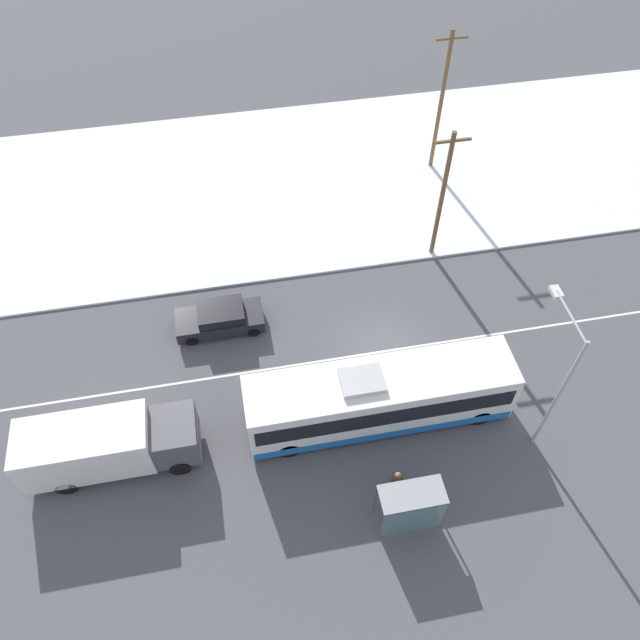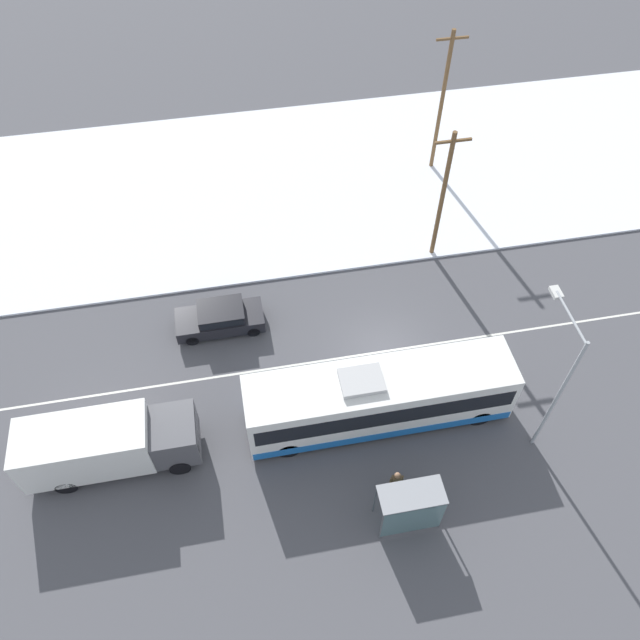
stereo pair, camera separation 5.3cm
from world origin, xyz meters
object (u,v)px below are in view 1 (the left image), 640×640
object	(u,v)px
streetlamp	(558,371)
utility_pole_roadside	(442,195)
bus_shelter	(413,508)
sedan_car	(220,317)
city_bus	(379,397)
pedestrian_at_stop	(397,480)
utility_pole_snowlot	(441,101)
box_truck	(106,445)

from	to	relation	value
streetlamp	utility_pole_roadside	world-z (taller)	utility_pole_roadside
bus_shelter	streetlamp	distance (m)	7.76
sedan_car	utility_pole_roadside	world-z (taller)	utility_pole_roadside
streetlamp	city_bus	bearing A→B (deg)	163.36
pedestrian_at_stop	utility_pole_snowlot	bearing A→B (deg)	69.19
utility_pole_roadside	sedan_car	bearing A→B (deg)	-165.36
pedestrian_at_stop	bus_shelter	distance (m)	1.66
streetlamp	utility_pole_roadside	distance (m)	11.53
sedan_car	box_truck	bearing A→B (deg)	51.43
sedan_car	streetlamp	xyz separation A→B (m)	(12.89, -8.36, 3.92)
city_bus	sedan_car	bearing A→B (deg)	135.09
bus_shelter	streetlamp	world-z (taller)	streetlamp
utility_pole_roadside	city_bus	bearing A→B (deg)	-119.84
pedestrian_at_stop	utility_pole_snowlot	size ratio (longest dim) A/B	0.18
box_truck	utility_pole_roadside	xyz separation A→B (m)	(17.12, 9.63, 2.56)
box_truck	utility_pole_snowlot	xyz separation A→B (m)	(19.33, 17.03, 3.05)
bus_shelter	streetlamp	bearing A→B (deg)	26.20
bus_shelter	utility_pole_roadside	size ratio (longest dim) A/B	0.32
sedan_car	utility_pole_roadside	bearing A→B (deg)	-165.36
streetlamp	utility_pole_roadside	size ratio (longest dim) A/B	0.94
city_bus	utility_pole_snowlot	distance (m)	18.85
streetlamp	bus_shelter	bearing A→B (deg)	-153.80
utility_pole_snowlot	streetlamp	bearing A→B (deg)	-93.77
city_bus	pedestrian_at_stop	world-z (taller)	city_bus
sedan_car	bus_shelter	world-z (taller)	bus_shelter
utility_pole_snowlot	utility_pole_roadside	bearing A→B (deg)	-106.59
bus_shelter	utility_pole_snowlot	world-z (taller)	utility_pole_snowlot
box_truck	pedestrian_at_stop	xyz separation A→B (m)	(11.53, -3.49, -0.59)
utility_pole_roadside	utility_pole_snowlot	xyz separation A→B (m)	(2.21, 7.41, 0.49)
streetlamp	utility_pole_snowlot	bearing A→B (deg)	86.23
city_bus	utility_pole_snowlot	xyz separation A→B (m)	(7.68, 16.95, 2.99)
pedestrian_at_stop	box_truck	bearing A→B (deg)	163.15
sedan_car	utility_pole_snowlot	xyz separation A→B (m)	(14.14, 10.52, 3.83)
city_bus	box_truck	world-z (taller)	city_bus
utility_pole_snowlot	box_truck	bearing A→B (deg)	-138.61
box_truck	utility_pole_snowlot	world-z (taller)	utility_pole_snowlot
pedestrian_at_stop	utility_pole_snowlot	world-z (taller)	utility_pole_snowlot
city_bus	utility_pole_roadside	size ratio (longest dim) A/B	1.47
sedan_car	streetlamp	bearing A→B (deg)	147.05
box_truck	sedan_car	xyz separation A→B (m)	(5.19, 6.51, -0.78)
city_bus	pedestrian_at_stop	xyz separation A→B (m)	(-0.12, -3.57, -0.65)
pedestrian_at_stop	city_bus	bearing A→B (deg)	88.14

